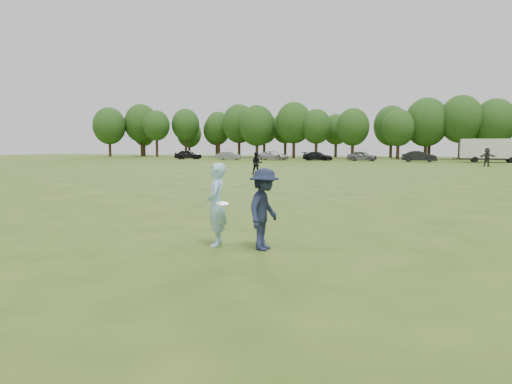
{
  "coord_description": "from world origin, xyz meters",
  "views": [
    {
      "loc": [
        2.79,
        -8.97,
        2.15
      ],
      "look_at": [
        -0.86,
        0.9,
        1.1
      ],
      "focal_mm": 32.0,
      "sensor_mm": 36.0,
      "label": 1
    }
  ],
  "objects_px": {
    "car_c": "(273,156)",
    "car_f": "(420,156)",
    "thrower": "(216,205)",
    "player_far_a": "(257,163)",
    "car_d": "(318,156)",
    "player_far_d": "(487,157)",
    "car_e": "(362,156)",
    "car_a": "(188,155)",
    "defender": "(264,209)",
    "car_b": "(229,156)",
    "cargo_trailer": "(492,149)"
  },
  "relations": [
    {
      "from": "car_c",
      "to": "car_f",
      "type": "height_order",
      "value": "car_f"
    },
    {
      "from": "thrower",
      "to": "player_far_a",
      "type": "height_order",
      "value": "thrower"
    },
    {
      "from": "player_far_a",
      "to": "car_d",
      "type": "xyz_separation_m",
      "value": [
        -3.52,
        36.83,
        -0.19
      ]
    },
    {
      "from": "player_far_d",
      "to": "car_c",
      "type": "height_order",
      "value": "player_far_d"
    },
    {
      "from": "player_far_d",
      "to": "car_c",
      "type": "relative_size",
      "value": 0.4
    },
    {
      "from": "car_e",
      "to": "car_a",
      "type": "bearing_deg",
      "value": 99.4
    },
    {
      "from": "player_far_d",
      "to": "car_e",
      "type": "bearing_deg",
      "value": 108.2
    },
    {
      "from": "defender",
      "to": "car_d",
      "type": "relative_size",
      "value": 0.37
    },
    {
      "from": "car_b",
      "to": "car_f",
      "type": "relative_size",
      "value": 0.85
    },
    {
      "from": "defender",
      "to": "player_far_a",
      "type": "relative_size",
      "value": 0.98
    },
    {
      "from": "player_far_d",
      "to": "car_f",
      "type": "distance_m",
      "value": 14.82
    },
    {
      "from": "player_far_d",
      "to": "car_b",
      "type": "relative_size",
      "value": 0.5
    },
    {
      "from": "player_far_a",
      "to": "car_a",
      "type": "relative_size",
      "value": 0.38
    },
    {
      "from": "thrower",
      "to": "car_d",
      "type": "height_order",
      "value": "thrower"
    },
    {
      "from": "car_a",
      "to": "car_d",
      "type": "relative_size",
      "value": 0.99
    },
    {
      "from": "car_a",
      "to": "car_b",
      "type": "height_order",
      "value": "car_a"
    },
    {
      "from": "car_a",
      "to": "car_b",
      "type": "relative_size",
      "value": 1.15
    },
    {
      "from": "player_far_a",
      "to": "car_e",
      "type": "xyz_separation_m",
      "value": [
        3.17,
        37.22,
        -0.12
      ]
    },
    {
      "from": "car_b",
      "to": "car_d",
      "type": "height_order",
      "value": "car_d"
    },
    {
      "from": "cargo_trailer",
      "to": "car_d",
      "type": "bearing_deg",
      "value": 179.12
    },
    {
      "from": "thrower",
      "to": "car_d",
      "type": "bearing_deg",
      "value": 170.82
    },
    {
      "from": "car_b",
      "to": "car_e",
      "type": "height_order",
      "value": "car_e"
    },
    {
      "from": "defender",
      "to": "car_b",
      "type": "xyz_separation_m",
      "value": [
        -26.78,
        59.19,
        -0.19
      ]
    },
    {
      "from": "player_far_d",
      "to": "car_d",
      "type": "relative_size",
      "value": 0.44
    },
    {
      "from": "thrower",
      "to": "player_far_a",
      "type": "xyz_separation_m",
      "value": [
        -7.85,
        23.86,
        -0.03
      ]
    },
    {
      "from": "car_b",
      "to": "thrower",
      "type": "bearing_deg",
      "value": -159.73
    },
    {
      "from": "car_f",
      "to": "player_far_a",
      "type": "bearing_deg",
      "value": 163.65
    },
    {
      "from": "player_far_d",
      "to": "car_e",
      "type": "relative_size",
      "value": 0.46
    },
    {
      "from": "car_b",
      "to": "cargo_trailer",
      "type": "relative_size",
      "value": 0.45
    },
    {
      "from": "defender",
      "to": "cargo_trailer",
      "type": "height_order",
      "value": "cargo_trailer"
    },
    {
      "from": "thrower",
      "to": "car_e",
      "type": "height_order",
      "value": "thrower"
    },
    {
      "from": "car_e",
      "to": "thrower",
      "type": "bearing_deg",
      "value": -167.8
    },
    {
      "from": "car_a",
      "to": "car_d",
      "type": "height_order",
      "value": "car_a"
    },
    {
      "from": "car_a",
      "to": "car_e",
      "type": "relative_size",
      "value": 1.05
    },
    {
      "from": "car_c",
      "to": "cargo_trailer",
      "type": "bearing_deg",
      "value": -84.05
    },
    {
      "from": "car_e",
      "to": "car_f",
      "type": "distance_m",
      "value": 8.45
    },
    {
      "from": "thrower",
      "to": "car_b",
      "type": "bearing_deg",
      "value": -176.33
    },
    {
      "from": "thrower",
      "to": "cargo_trailer",
      "type": "bearing_deg",
      "value": 148.27
    },
    {
      "from": "thrower",
      "to": "cargo_trailer",
      "type": "relative_size",
      "value": 0.2
    },
    {
      "from": "car_e",
      "to": "car_f",
      "type": "relative_size",
      "value": 0.93
    },
    {
      "from": "defender",
      "to": "car_d",
      "type": "height_order",
      "value": "defender"
    },
    {
      "from": "car_a",
      "to": "car_f",
      "type": "distance_m",
      "value": 37.27
    },
    {
      "from": "car_e",
      "to": "car_b",
      "type": "bearing_deg",
      "value": 103.05
    },
    {
      "from": "player_far_d",
      "to": "car_f",
      "type": "xyz_separation_m",
      "value": [
        -7.0,
        13.06,
        -0.24
      ]
    },
    {
      "from": "car_b",
      "to": "car_d",
      "type": "bearing_deg",
      "value": -87.06
    },
    {
      "from": "car_a",
      "to": "car_e",
      "type": "bearing_deg",
      "value": -95.22
    },
    {
      "from": "car_c",
      "to": "car_e",
      "type": "xyz_separation_m",
      "value": [
        13.87,
        0.77,
        0.04
      ]
    },
    {
      "from": "car_d",
      "to": "car_f",
      "type": "height_order",
      "value": "car_f"
    },
    {
      "from": "cargo_trailer",
      "to": "player_far_a",
      "type": "bearing_deg",
      "value": -119.47
    },
    {
      "from": "car_d",
      "to": "defender",
      "type": "bearing_deg",
      "value": -161.37
    }
  ]
}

